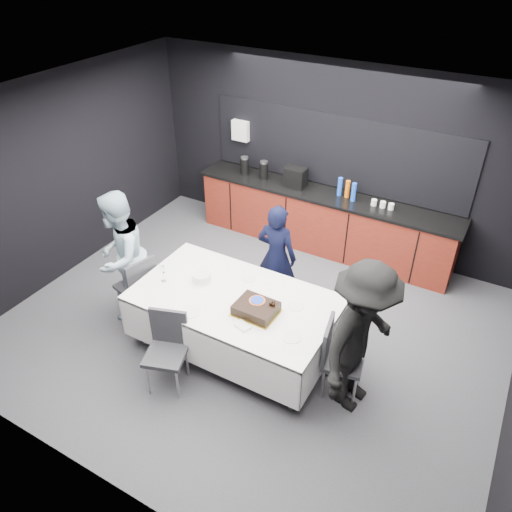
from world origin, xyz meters
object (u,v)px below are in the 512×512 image
at_px(party_table, 235,306).
at_px(chair_right, 337,353).
at_px(champagne_flute, 163,270).
at_px(person_right, 361,339).
at_px(cake_assembly, 256,308).
at_px(chair_left, 138,284).
at_px(plate_stack, 202,277).
at_px(person_left, 120,256).
at_px(person_center, 277,256).
at_px(chair_near, 167,344).

bearing_deg(party_table, chair_right, -0.75).
bearing_deg(champagne_flute, person_right, 2.20).
bearing_deg(person_right, party_table, 97.15).
distance_m(cake_assembly, person_right, 1.18).
xyz_separation_m(chair_left, chair_right, (2.63, 0.10, 0.00)).
relative_size(plate_stack, chair_right, 0.24).
relative_size(champagne_flute, person_left, 0.13).
height_order(champagne_flute, person_center, person_center).
xyz_separation_m(cake_assembly, person_right, (1.17, 0.05, 0.05)).
xyz_separation_m(chair_left, person_right, (2.88, 0.06, 0.36)).
relative_size(cake_assembly, person_center, 0.33).
xyz_separation_m(cake_assembly, chair_left, (-1.71, -0.01, -0.31)).
bearing_deg(chair_near, champagne_flute, 129.04).
bearing_deg(chair_left, plate_stack, 13.04).
bearing_deg(champagne_flute, chair_near, -50.96).
bearing_deg(chair_right, party_table, 179.25).
bearing_deg(chair_left, champagne_flute, -4.39).
height_order(chair_left, person_center, person_center).
bearing_deg(party_table, cake_assembly, -17.83).
height_order(party_table, chair_left, chair_left).
bearing_deg(cake_assembly, chair_near, -136.63).
height_order(party_table, person_left, person_left).
bearing_deg(plate_stack, chair_near, -81.58).
bearing_deg(party_table, plate_stack, 171.06).
distance_m(person_left, person_right, 3.13).
bearing_deg(cake_assembly, chair_right, 5.88).
bearing_deg(chair_near, cake_assembly, 43.37).
height_order(person_left, person_right, person_right).
xyz_separation_m(champagne_flute, chair_right, (2.17, 0.14, -0.40)).
distance_m(plate_stack, person_center, 1.08).
distance_m(cake_assembly, plate_stack, 0.87).
xyz_separation_m(plate_stack, person_center, (0.51, 0.94, -0.09)).
bearing_deg(chair_right, cake_assembly, -174.12).
bearing_deg(person_left, chair_near, 43.78).
bearing_deg(chair_right, person_center, 140.65).
bearing_deg(champagne_flute, person_center, 52.67).
bearing_deg(chair_right, person_left, -178.29).
bearing_deg(chair_near, chair_right, 25.22).
relative_size(party_table, person_right, 1.30).
bearing_deg(champagne_flute, party_table, 9.89).
bearing_deg(party_table, chair_near, -115.10).
relative_size(plate_stack, person_right, 0.12).
relative_size(cake_assembly, plate_stack, 2.18).
xyz_separation_m(cake_assembly, chair_right, (0.93, 0.10, -0.31)).
height_order(party_table, cake_assembly, cake_assembly).
distance_m(chair_right, chair_near, 1.82).
relative_size(cake_assembly, chair_near, 0.52).
bearing_deg(person_left, party_table, 76.66).
height_order(cake_assembly, chair_near, cake_assembly).
height_order(cake_assembly, person_right, person_right).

